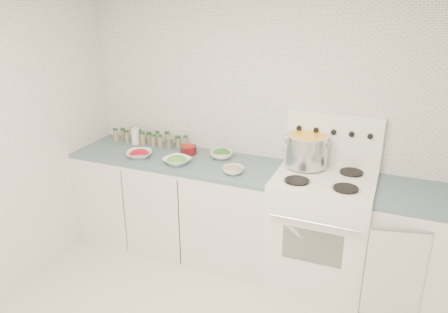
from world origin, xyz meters
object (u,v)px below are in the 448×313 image
Objects in this scene: stock_pot at (307,149)px; stove at (321,226)px; bowl_snowpea at (177,160)px; bowl_tomato at (139,154)px.

stove is at bearing -38.43° from stock_pot.
bowl_snowpea is at bearing -173.78° from stove.
stock_pot is (-0.18, 0.15, 0.59)m from stove.
bowl_tomato is 1.04× the size of bowl_snowpea.
stove is 3.86× the size of stock_pot.
stock_pot is 1.22× the size of bowl_tomato.
stove is 1.30m from bowl_snowpea.
bowl_tomato is at bearing -169.40° from stock_pot.
stove reaches higher than bowl_snowpea.
bowl_tomato is (-1.60, -0.12, 0.43)m from stove.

